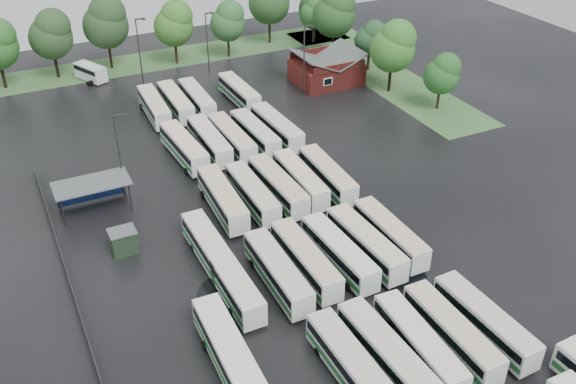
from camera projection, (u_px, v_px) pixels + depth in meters
name	position (u px, v px, depth m)	size (l,w,h in m)	color
ground	(324.00, 278.00, 61.75)	(160.00, 160.00, 0.00)	black
brick_building	(326.00, 72.00, 102.29)	(10.07, 8.60, 5.39)	maroon
wash_shed	(91.00, 186.00, 70.48)	(8.20, 4.20, 3.58)	#2D2D30
utility_hut	(124.00, 241.00, 64.57)	(2.70, 2.20, 2.62)	black
grass_strip_north	(154.00, 60.00, 111.80)	(80.00, 10.00, 0.01)	#39622F
grass_strip_east	(378.00, 72.00, 107.04)	(10.00, 50.00, 0.01)	#39622F
west_fence	(72.00, 291.00, 59.20)	(0.10, 50.00, 1.20)	#2D2D30
bus_r1c0	(352.00, 366.00, 50.04)	(2.39, 11.03, 3.07)	silver
bus_r1c1	(387.00, 354.00, 51.08)	(2.73, 11.34, 3.14)	silver
bus_r1c2	(419.00, 344.00, 52.08)	(2.81, 10.91, 3.01)	silver
bus_r1c3	(451.00, 332.00, 53.25)	(2.39, 10.82, 3.01)	silver
bus_r1c4	(485.00, 321.00, 54.37)	(2.66, 10.91, 3.02)	silver
bus_r2c0	(278.00, 272.00, 59.87)	(2.55, 11.12, 3.09)	silver
bus_r2c1	(305.00, 260.00, 61.46)	(2.39, 11.04, 3.07)	silver
bus_r2c2	(339.00, 252.00, 62.42)	(2.71, 11.02, 3.05)	silver
bus_r2c3	(366.00, 243.00, 63.65)	(2.80, 11.24, 3.11)	silver
bus_r2c4	(390.00, 234.00, 65.13)	(2.32, 10.76, 2.99)	silver
bus_r3c0	(222.00, 198.00, 70.62)	(2.91, 11.39, 3.14)	silver
bus_r3c1	(252.00, 193.00, 71.61)	(2.44, 10.97, 3.05)	silver
bus_r3c2	(278.00, 186.00, 72.91)	(2.64, 11.33, 3.14)	silver
bus_r3c3	(300.00, 179.00, 74.20)	(2.67, 11.01, 3.05)	silver
bus_r3c4	(327.00, 175.00, 75.05)	(2.74, 11.11, 3.07)	silver
bus_r4c0	(184.00, 147.00, 80.77)	(2.98, 11.45, 3.16)	silver
bus_r4c1	(209.00, 141.00, 82.31)	(2.55, 11.32, 3.14)	silver
bus_r4c2	(232.00, 138.00, 82.89)	(2.53, 11.33, 3.15)	silver
bus_r4c3	(255.00, 133.00, 84.20)	(2.63, 11.03, 3.05)	silver
bus_r4c4	(277.00, 127.00, 85.54)	(2.80, 11.42, 3.16)	silver
bus_r5c0	(154.00, 107.00, 91.34)	(2.81, 11.16, 3.08)	silver
bus_r5c1	(176.00, 102.00, 92.58)	(2.56, 11.20, 3.11)	silver
bus_r5c2	(197.00, 99.00, 93.60)	(2.62, 11.11, 3.08)	silver
bus_r5c4	(239.00, 92.00, 95.74)	(2.54, 11.07, 3.07)	silver
artic_bus_west_b	(221.00, 265.00, 60.79)	(2.38, 16.36, 3.03)	silver
artic_bus_west_c	(241.00, 376.00, 49.12)	(2.87, 17.05, 3.15)	silver
minibus	(90.00, 72.00, 103.34)	(4.47, 6.35, 2.61)	white
tree_north_1	(51.00, 34.00, 101.29)	(6.86, 6.86, 11.37)	black
tree_north_2	(106.00, 22.00, 104.56)	(7.46, 7.46, 12.35)	black
tree_north_3	(175.00, 23.00, 106.90)	(6.62, 6.62, 10.97)	#362014
tree_north_4	(228.00, 21.00, 110.03)	(6.03, 6.03, 9.99)	black
tree_north_6	(315.00, 12.00, 117.10)	(5.31, 5.31, 8.79)	#302518
tree_east_0	(443.00, 73.00, 91.90)	(5.18, 5.18, 8.57)	black
tree_east_1	(394.00, 46.00, 96.57)	(6.85, 6.85, 11.35)	black
tree_east_2	(371.00, 38.00, 105.22)	(5.13, 5.08, 8.42)	#39271C
tree_east_3	(335.00, 12.00, 109.59)	(7.33, 7.33, 12.15)	black
tree_east_4	(316.00, 6.00, 117.95)	(5.96, 5.96, 9.88)	black
lamp_post_ne	(305.00, 56.00, 95.55)	(1.68, 0.33, 10.91)	#2D2D30
lamp_post_nw	(120.00, 150.00, 71.39)	(1.57, 0.31, 10.17)	#2D2D30
lamp_post_back_w	(140.00, 48.00, 98.24)	(1.69, 0.33, 11.00)	#2D2D30
lamp_post_back_e	(208.00, 38.00, 104.24)	(1.53, 0.30, 9.92)	#2D2D30
puddle_2	(227.00, 292.00, 59.95)	(5.59, 5.59, 0.01)	black
puddle_3	(402.00, 279.00, 61.65)	(4.97, 4.97, 0.01)	black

